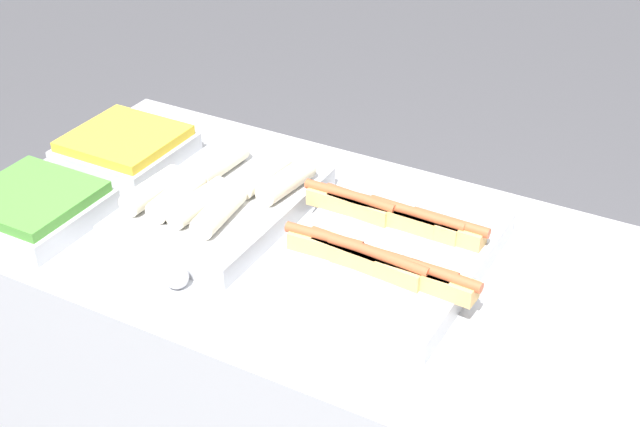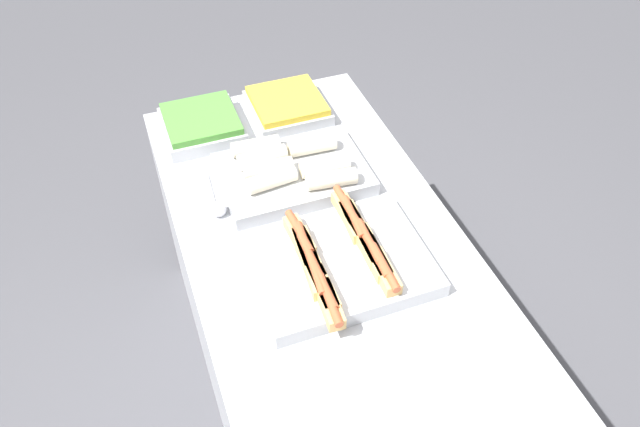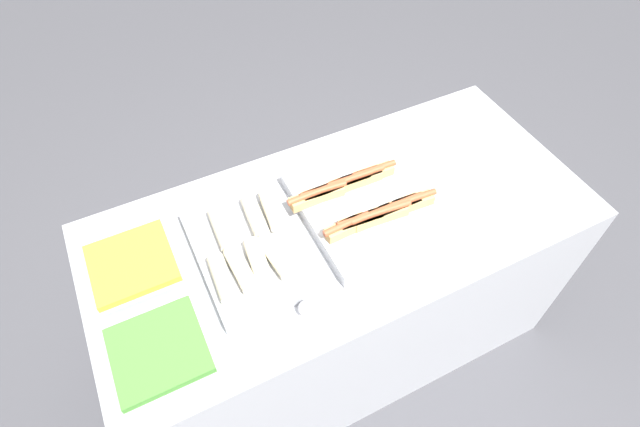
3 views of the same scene
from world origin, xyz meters
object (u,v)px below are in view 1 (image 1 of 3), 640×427
Objects in this scene: tray_wraps at (220,200)px; tray_side_back at (126,148)px; tray_hotdogs at (386,250)px; tray_side_front at (33,207)px; serving_spoon_near at (171,276)px.

tray_side_back is (-0.35, 0.10, -0.00)m from tray_wraps.
tray_hotdogs reaches higher than tray_side_front.
tray_wraps reaches higher than tray_side_front.
tray_wraps is 1.72× the size of tray_side_back.
tray_hotdogs is 0.40m from tray_wraps.
serving_spoon_near is (-0.34, -0.26, -0.02)m from tray_hotdogs.
tray_side_back is at bearing 164.29° from tray_wraps.
tray_hotdogs is 0.76m from tray_side_back.
serving_spoon_near is at bearing -6.24° from tray_side_front.
tray_wraps is 1.72× the size of tray_side_front.
tray_side_back is 0.54m from serving_spoon_near.
tray_hotdogs is 0.78m from tray_side_front.
serving_spoon_near is (0.41, -0.04, -0.01)m from tray_side_front.
tray_wraps is 0.36m from tray_side_back.
tray_side_front is at bearing 173.76° from serving_spoon_near.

